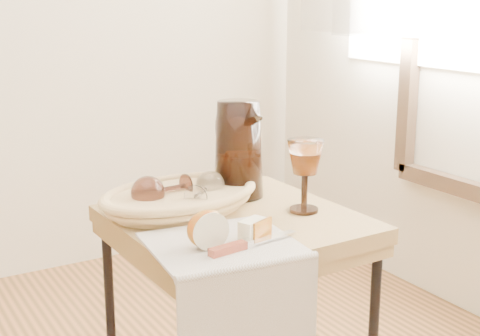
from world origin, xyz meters
TOP-DOWN VIEW (x-y plane):
  - tea_towel at (0.49, 0.14)m, footprint 0.32×0.30m
  - bread_basket at (0.52, 0.39)m, footprint 0.39×0.30m
  - goblet_lying_a at (0.49, 0.41)m, footprint 0.14×0.09m
  - goblet_lying_b at (0.57, 0.37)m, footprint 0.13×0.13m
  - pitcher at (0.70, 0.42)m, footprint 0.20×0.27m
  - wine_goblet at (0.77, 0.23)m, footprint 0.11×0.11m
  - apple_half at (0.45, 0.13)m, footprint 0.09×0.05m
  - apple_wedge at (0.56, 0.13)m, footprint 0.07×0.05m
  - table_knife at (0.53, 0.09)m, footprint 0.21×0.05m

SIDE VIEW (x-z plane):
  - tea_towel at x=0.49m, z-range 0.67..0.67m
  - table_knife at x=0.53m, z-range 0.67..0.69m
  - bread_basket at x=0.52m, z-range 0.67..0.72m
  - apple_wedge at x=0.56m, z-range 0.67..0.71m
  - apple_half at x=0.45m, z-range 0.67..0.75m
  - goblet_lying_b at x=0.57m, z-range 0.68..0.75m
  - goblet_lying_a at x=0.49m, z-range 0.68..0.76m
  - wine_goblet at x=0.77m, z-range 0.67..0.84m
  - pitcher at x=0.70m, z-range 0.65..0.93m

